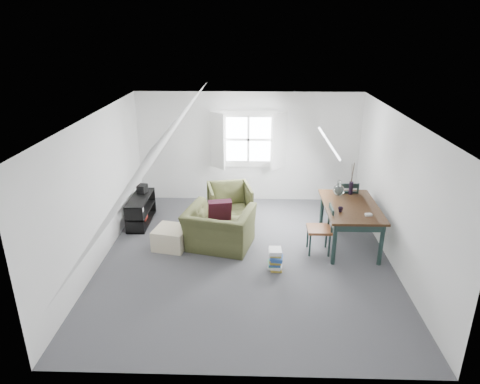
{
  "coord_description": "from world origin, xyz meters",
  "views": [
    {
      "loc": [
        0.1,
        -6.63,
        3.82
      ],
      "look_at": [
        -0.12,
        0.6,
        1.01
      ],
      "focal_mm": 32.0,
      "sensor_mm": 36.0,
      "label": 1
    }
  ],
  "objects_px": {
    "armchair_far": "(230,221)",
    "dining_chair_near": "(321,228)",
    "media_shelf": "(141,212)",
    "magazine_stack": "(276,259)",
    "ottoman": "(171,238)",
    "dining_chair_far": "(345,203)",
    "armchair_near": "(220,247)",
    "dining_table": "(351,210)"
  },
  "relations": [
    {
      "from": "armchair_far",
      "to": "dining_chair_far",
      "type": "height_order",
      "value": "dining_chair_far"
    },
    {
      "from": "armchair_near",
      "to": "dining_chair_far",
      "type": "distance_m",
      "value": 2.67
    },
    {
      "from": "dining_table",
      "to": "media_shelf",
      "type": "distance_m",
      "value": 4.19
    },
    {
      "from": "media_shelf",
      "to": "armchair_near",
      "type": "bearing_deg",
      "value": -26.87
    },
    {
      "from": "armchair_near",
      "to": "armchair_far",
      "type": "height_order",
      "value": "armchair_far"
    },
    {
      "from": "ottoman",
      "to": "magazine_stack",
      "type": "relative_size",
      "value": 1.57
    },
    {
      "from": "dining_table",
      "to": "dining_chair_near",
      "type": "distance_m",
      "value": 0.67
    },
    {
      "from": "ottoman",
      "to": "dining_chair_far",
      "type": "relative_size",
      "value": 0.57
    },
    {
      "from": "media_shelf",
      "to": "ottoman",
      "type": "bearing_deg",
      "value": -47.99
    },
    {
      "from": "ottoman",
      "to": "dining_chair_near",
      "type": "distance_m",
      "value": 2.73
    },
    {
      "from": "ottoman",
      "to": "dining_chair_near",
      "type": "bearing_deg",
      "value": -2.03
    },
    {
      "from": "armchair_near",
      "to": "dining_chair_near",
      "type": "bearing_deg",
      "value": -169.81
    },
    {
      "from": "dining_chair_near",
      "to": "ottoman",
      "type": "bearing_deg",
      "value": -96.85
    },
    {
      "from": "armchair_near",
      "to": "ottoman",
      "type": "relative_size",
      "value": 2.04
    },
    {
      "from": "dining_chair_near",
      "to": "media_shelf",
      "type": "bearing_deg",
      "value": -112.12
    },
    {
      "from": "armchair_far",
      "to": "ottoman",
      "type": "distance_m",
      "value": 1.56
    },
    {
      "from": "armchair_far",
      "to": "dining_chair_near",
      "type": "distance_m",
      "value": 2.17
    },
    {
      "from": "ottoman",
      "to": "dining_table",
      "type": "distance_m",
      "value": 3.32
    },
    {
      "from": "dining_chair_near",
      "to": "media_shelf",
      "type": "distance_m",
      "value": 3.7
    },
    {
      "from": "armchair_near",
      "to": "dining_chair_far",
      "type": "relative_size",
      "value": 1.16
    },
    {
      "from": "dining_chair_far",
      "to": "dining_chair_near",
      "type": "height_order",
      "value": "dining_chair_far"
    },
    {
      "from": "ottoman",
      "to": "magazine_stack",
      "type": "bearing_deg",
      "value": -20.77
    },
    {
      "from": "dining_table",
      "to": "ottoman",
      "type": "bearing_deg",
      "value": -175.57
    },
    {
      "from": "magazine_stack",
      "to": "armchair_far",
      "type": "bearing_deg",
      "value": 114.66
    },
    {
      "from": "ottoman",
      "to": "dining_table",
      "type": "relative_size",
      "value": 0.36
    },
    {
      "from": "armchair_far",
      "to": "armchair_near",
      "type": "bearing_deg",
      "value": -108.5
    },
    {
      "from": "armchair_far",
      "to": "dining_chair_far",
      "type": "relative_size",
      "value": 0.87
    },
    {
      "from": "dining_chair_far",
      "to": "armchair_near",
      "type": "bearing_deg",
      "value": 5.17
    },
    {
      "from": "dining_chair_near",
      "to": "magazine_stack",
      "type": "xyz_separation_m",
      "value": [
        -0.83,
        -0.62,
        -0.28
      ]
    },
    {
      "from": "armchair_near",
      "to": "ottoman",
      "type": "distance_m",
      "value": 0.91
    },
    {
      "from": "ottoman",
      "to": "dining_chair_far",
      "type": "bearing_deg",
      "value": 16.1
    },
    {
      "from": "armchair_near",
      "to": "ottoman",
      "type": "bearing_deg",
      "value": 15.81
    },
    {
      "from": "dining_table",
      "to": "dining_chair_far",
      "type": "xyz_separation_m",
      "value": [
        0.06,
        0.76,
        -0.17
      ]
    },
    {
      "from": "armchair_near",
      "to": "dining_table",
      "type": "xyz_separation_m",
      "value": [
        2.38,
        0.17,
        0.69
      ]
    },
    {
      "from": "dining_table",
      "to": "dining_chair_far",
      "type": "height_order",
      "value": "dining_chair_far"
    },
    {
      "from": "dining_chair_far",
      "to": "media_shelf",
      "type": "bearing_deg",
      "value": -16.32
    },
    {
      "from": "ottoman",
      "to": "magazine_stack",
      "type": "height_order",
      "value": "ottoman"
    },
    {
      "from": "magazine_stack",
      "to": "ottoman",
      "type": "bearing_deg",
      "value": 159.23
    },
    {
      "from": "dining_chair_near",
      "to": "media_shelf",
      "type": "height_order",
      "value": "dining_chair_near"
    },
    {
      "from": "dining_chair_far",
      "to": "dining_table",
      "type": "bearing_deg",
      "value": 69.88
    },
    {
      "from": "armchair_near",
      "to": "dining_chair_near",
      "type": "distance_m",
      "value": 1.89
    },
    {
      "from": "ottoman",
      "to": "media_shelf",
      "type": "height_order",
      "value": "media_shelf"
    }
  ]
}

